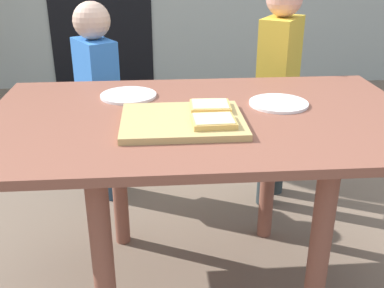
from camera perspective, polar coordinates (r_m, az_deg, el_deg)
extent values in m
plane|color=#766251|center=(1.89, 1.16, -17.05)|extent=(16.00, 16.00, 0.00)
cube|color=brown|center=(1.53, 1.37, 3.23)|extent=(1.43, 0.86, 0.03)
cylinder|color=brown|center=(1.43, -10.84, -15.41)|extent=(0.06, 0.06, 0.69)
cylinder|color=brown|center=(1.50, 15.32, -13.90)|extent=(0.06, 0.06, 0.69)
cylinder|color=brown|center=(1.97, -9.08, -3.56)|extent=(0.06, 0.06, 0.69)
cylinder|color=brown|center=(2.02, 9.48, -2.89)|extent=(0.06, 0.06, 0.69)
cube|color=tan|center=(1.44, -1.19, 2.87)|extent=(0.38, 0.31, 0.02)
cube|color=#E0AE56|center=(1.51, 2.26, 4.65)|extent=(0.13, 0.12, 0.02)
cube|color=#F8E6A2|center=(1.51, 2.27, 5.01)|extent=(0.12, 0.11, 0.00)
cube|color=#E0AE56|center=(1.38, 2.68, 2.81)|extent=(0.13, 0.12, 0.02)
cube|color=#F8E6A2|center=(1.38, 2.69, 3.20)|extent=(0.12, 0.11, 0.00)
cylinder|color=white|center=(1.72, -7.88, 5.99)|extent=(0.21, 0.21, 0.01)
cylinder|color=white|center=(1.65, 10.68, 4.98)|extent=(0.21, 0.21, 0.01)
cylinder|color=#2A4256|center=(2.50, -11.65, -0.40)|extent=(0.09, 0.09, 0.47)
cylinder|color=#2A4256|center=(2.38, -10.32, -1.54)|extent=(0.09, 0.09, 0.47)
cube|color=blue|center=(2.31, -11.79, 8.33)|extent=(0.24, 0.28, 0.35)
sphere|color=#D8AE94|center=(2.25, -12.35, 14.74)|extent=(0.18, 0.18, 0.18)
cylinder|color=#2C3536|center=(2.43, 10.51, -0.27)|extent=(0.09, 0.09, 0.53)
cylinder|color=#2C3536|center=(2.31, 9.39, -1.50)|extent=(0.09, 0.09, 0.53)
cube|color=gold|center=(2.22, 10.81, 10.10)|extent=(0.25, 0.28, 0.40)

